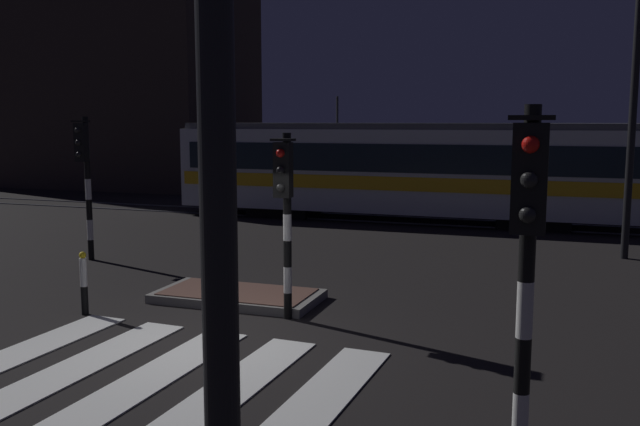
{
  "coord_description": "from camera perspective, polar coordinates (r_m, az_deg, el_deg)",
  "views": [
    {
      "loc": [
        4.86,
        -8.86,
        3.34
      ],
      "look_at": [
        0.23,
        4.61,
        1.4
      ],
      "focal_mm": 38.25,
      "sensor_mm": 36.0,
      "label": 1
    }
  ],
  "objects": [
    {
      "name": "traffic_island",
      "position": [
        12.91,
        -6.89,
        -6.89
      ],
      "size": [
        3.04,
        1.52,
        0.18
      ],
      "color": "slate",
      "rests_on": "ground"
    },
    {
      "name": "traffic_light_corner_far_left",
      "position": [
        17.02,
        -19.08,
        3.71
      ],
      "size": [
        0.36,
        0.42,
        3.43
      ],
      "color": "black",
      "rests_on": "ground"
    },
    {
      "name": "street_lamp_trackside_right",
      "position": [
        17.74,
        25.04,
        12.07
      ],
      "size": [
        0.44,
        1.21,
        7.81
      ],
      "color": "black",
      "rests_on": "ground"
    },
    {
      "name": "traffic_light_corner_near_right",
      "position": [
        5.93,
        16.93,
        -2.78
      ],
      "size": [
        0.36,
        0.42,
        3.47
      ],
      "color": "black",
      "rests_on": "ground"
    },
    {
      "name": "crosswalk_zebra",
      "position": [
        9.31,
        -14.4,
        -13.45
      ],
      "size": [
        5.51,
        4.53,
        0.02
      ],
      "color": "silver",
      "rests_on": "ground"
    },
    {
      "name": "ground_plane",
      "position": [
        10.64,
        -9.43,
        -10.64
      ],
      "size": [
        120.0,
        120.0,
        0.0
      ],
      "primitive_type": "plane",
      "color": "black"
    },
    {
      "name": "building_backdrop",
      "position": [
        38.36,
        -17.56,
        12.88
      ],
      "size": [
        14.36,
        8.0,
        13.99
      ],
      "primitive_type": "cube",
      "color": "#382D28",
      "rests_on": "ground"
    },
    {
      "name": "traffic_light_median_centre",
      "position": [
        11.23,
        -2.94,
        1.25
      ],
      "size": [
        0.36,
        0.42,
        3.14
      ],
      "color": "black",
      "rests_on": "ground"
    },
    {
      "name": "rail_near",
      "position": [
        22.42,
        6.26,
        -0.82
      ],
      "size": [
        80.0,
        0.12,
        0.03
      ],
      "primitive_type": "cube",
      "color": "#59595E",
      "rests_on": "ground"
    },
    {
      "name": "rail_far",
      "position": [
        23.81,
        7.03,
        -0.33
      ],
      "size": [
        80.0,
        0.12,
        0.03
      ],
      "primitive_type": "cube",
      "color": "#59595E",
      "rests_on": "ground"
    },
    {
      "name": "bollard_island_edge",
      "position": [
        12.48,
        -19.15,
        -5.56
      ],
      "size": [
        0.12,
        0.12,
        1.11
      ],
      "color": "black",
      "rests_on": "ground"
    },
    {
      "name": "tram",
      "position": [
        22.9,
        6.97,
        3.71
      ],
      "size": [
        15.57,
        2.58,
        4.15
      ],
      "color": "silver",
      "rests_on": "ground"
    }
  ]
}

